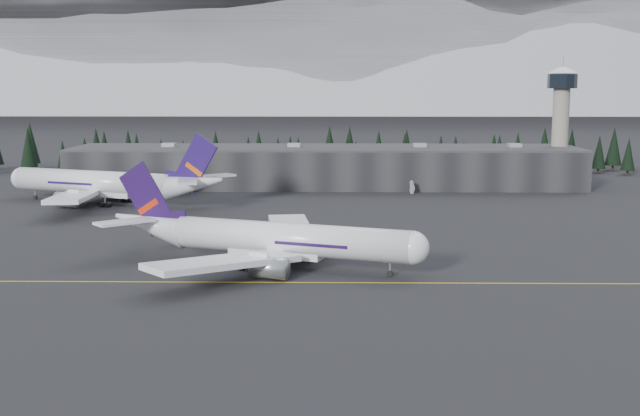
{
  "coord_description": "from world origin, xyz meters",
  "views": [
    {
      "loc": [
        2.45,
        -129.78,
        32.02
      ],
      "look_at": [
        0.0,
        20.0,
        9.0
      ],
      "focal_mm": 45.0,
      "sensor_mm": 36.0,
      "label": 1
    }
  ],
  "objects_px": {
    "control_tower": "(561,112)",
    "gse_vehicle_a": "(157,197)",
    "terminal": "(325,166)",
    "gse_vehicle_b": "(412,192)",
    "jet_parked": "(111,184)",
    "jet_main": "(263,238)"
  },
  "relations": [
    {
      "from": "terminal",
      "to": "gse_vehicle_b",
      "type": "xyz_separation_m",
      "value": [
        26.07,
        -18.37,
        -5.61
      ]
    },
    {
      "from": "jet_main",
      "to": "terminal",
      "type": "bearing_deg",
      "value": 104.34
    },
    {
      "from": "gse_vehicle_a",
      "to": "gse_vehicle_b",
      "type": "distance_m",
      "value": 74.7
    },
    {
      "from": "jet_parked",
      "to": "gse_vehicle_b",
      "type": "bearing_deg",
      "value": -143.85
    },
    {
      "from": "control_tower",
      "to": "gse_vehicle_a",
      "type": "xyz_separation_m",
      "value": [
        -122.68,
        -33.25,
        -22.75
      ]
    },
    {
      "from": "jet_main",
      "to": "gse_vehicle_a",
      "type": "distance_m",
      "value": 92.62
    },
    {
      "from": "terminal",
      "to": "control_tower",
      "type": "distance_m",
      "value": 76.98
    },
    {
      "from": "control_tower",
      "to": "gse_vehicle_a",
      "type": "distance_m",
      "value": 129.13
    },
    {
      "from": "terminal",
      "to": "gse_vehicle_b",
      "type": "relative_size",
      "value": 39.51
    },
    {
      "from": "terminal",
      "to": "gse_vehicle_a",
      "type": "height_order",
      "value": "terminal"
    },
    {
      "from": "jet_main",
      "to": "gse_vehicle_b",
      "type": "bearing_deg",
      "value": 88.8
    },
    {
      "from": "gse_vehicle_b",
      "to": "control_tower",
      "type": "bearing_deg",
      "value": 96.58
    },
    {
      "from": "control_tower",
      "to": "gse_vehicle_b",
      "type": "height_order",
      "value": "control_tower"
    },
    {
      "from": "control_tower",
      "to": "jet_parked",
      "type": "relative_size",
      "value": 0.57
    },
    {
      "from": "terminal",
      "to": "jet_parked",
      "type": "bearing_deg",
      "value": -144.63
    },
    {
      "from": "jet_main",
      "to": "jet_parked",
      "type": "xyz_separation_m",
      "value": [
        -47.57,
        73.87,
        0.57
      ]
    },
    {
      "from": "jet_parked",
      "to": "gse_vehicle_a",
      "type": "bearing_deg",
      "value": -111.86
    },
    {
      "from": "terminal",
      "to": "gse_vehicle_a",
      "type": "xyz_separation_m",
      "value": [
        -47.68,
        -30.25,
        -5.64
      ]
    },
    {
      "from": "control_tower",
      "to": "gse_vehicle_b",
      "type": "xyz_separation_m",
      "value": [
        -48.93,
        -21.37,
        -22.72
      ]
    },
    {
      "from": "jet_main",
      "to": "jet_parked",
      "type": "bearing_deg",
      "value": 142.1
    },
    {
      "from": "control_tower",
      "to": "jet_parked",
      "type": "bearing_deg",
      "value": -161.69
    },
    {
      "from": "terminal",
      "to": "control_tower",
      "type": "height_order",
      "value": "control_tower"
    }
  ]
}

